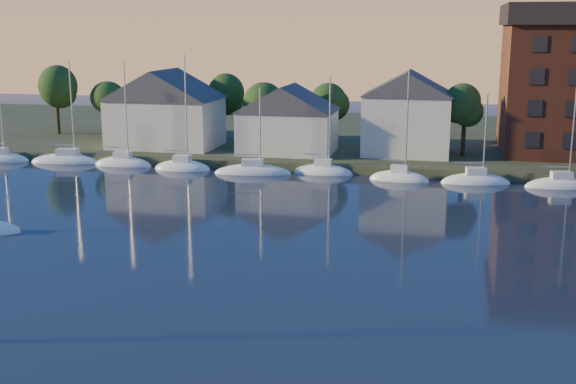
% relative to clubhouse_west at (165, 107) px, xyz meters
% --- Properties ---
extents(shoreline_land, '(160.00, 50.00, 2.00)m').
position_rel_clubhouse_west_xyz_m(shoreline_land, '(22.00, 17.00, -5.93)').
color(shoreline_land, '#2F3720').
rests_on(shoreline_land, ground).
extents(wooden_dock, '(120.00, 3.00, 1.00)m').
position_rel_clubhouse_west_xyz_m(wooden_dock, '(22.00, -6.00, -5.93)').
color(wooden_dock, brown).
rests_on(wooden_dock, ground).
extents(clubhouse_west, '(13.65, 9.45, 9.64)m').
position_rel_clubhouse_west_xyz_m(clubhouse_west, '(0.00, 0.00, 0.00)').
color(clubhouse_west, beige).
rests_on(clubhouse_west, shoreline_land).
extents(clubhouse_centre, '(11.55, 8.40, 8.08)m').
position_rel_clubhouse_west_xyz_m(clubhouse_centre, '(16.00, -1.00, -0.80)').
color(clubhouse_centre, beige).
rests_on(clubhouse_centre, shoreline_land).
extents(clubhouse_east, '(10.50, 8.40, 9.80)m').
position_rel_clubhouse_west_xyz_m(clubhouse_east, '(30.00, 1.00, 0.07)').
color(clubhouse_east, beige).
rests_on(clubhouse_east, shoreline_land).
extents(tree_line, '(93.40, 5.40, 8.90)m').
position_rel_clubhouse_west_xyz_m(tree_line, '(24.00, 5.00, 1.24)').
color(tree_line, '#332617').
rests_on(tree_line, shoreline_land).
extents(moored_fleet, '(79.50, 2.40, 12.05)m').
position_rel_clubhouse_west_xyz_m(moored_fleet, '(18.00, -9.00, -5.83)').
color(moored_fleet, white).
rests_on(moored_fleet, ground).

